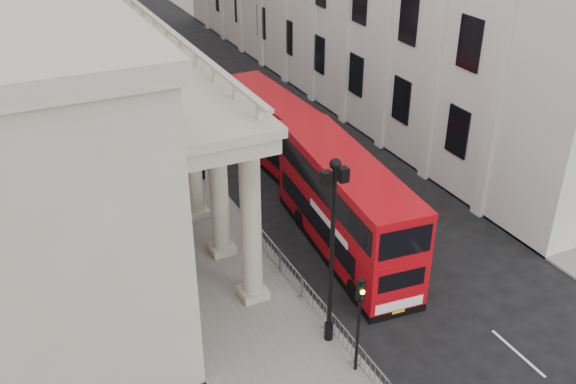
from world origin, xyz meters
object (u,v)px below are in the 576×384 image
(lamp_post_north, at_px, (131,38))
(pedestrian_c, at_px, (177,191))
(lamp_post_mid, at_px, (197,105))
(pedestrian_b, at_px, (171,197))
(bus_far, at_px, (275,128))
(traffic_light, at_px, (360,309))
(bus_near, at_px, (345,204))
(lamp_post_south, at_px, (332,242))
(pedestrian_a, at_px, (150,197))

(lamp_post_north, xyz_separation_m, pedestrian_c, (-2.31, -18.49, -3.91))
(lamp_post_mid, bearing_deg, pedestrian_b, -132.46)
(lamp_post_north, bearing_deg, bus_far, -71.83)
(traffic_light, xyz_separation_m, bus_near, (3.90, 7.72, -0.49))
(lamp_post_south, bearing_deg, pedestrian_a, 106.31)
(traffic_light, distance_m, bus_near, 8.66)
(lamp_post_north, bearing_deg, traffic_light, -89.83)
(bus_near, distance_m, pedestrian_b, 10.05)
(bus_far, distance_m, pedestrian_b, 8.75)
(bus_far, bearing_deg, lamp_post_mid, -176.60)
(lamp_post_south, bearing_deg, pedestrian_b, 102.24)
(bus_near, xyz_separation_m, pedestrian_c, (-6.31, 7.81, -1.61))
(lamp_post_south, bearing_deg, lamp_post_north, 90.00)
(pedestrian_c, bearing_deg, lamp_post_north, 86.23)
(lamp_post_south, relative_size, pedestrian_c, 4.72)
(lamp_post_south, height_order, traffic_light, lamp_post_south)
(bus_far, relative_size, pedestrian_a, 5.47)
(lamp_post_north, bearing_deg, pedestrian_a, -101.83)
(lamp_post_mid, distance_m, bus_far, 5.74)
(pedestrian_a, bearing_deg, lamp_post_mid, 23.16)
(bus_near, bearing_deg, lamp_post_mid, 116.70)
(lamp_post_north, height_order, bus_near, lamp_post_north)
(lamp_post_south, bearing_deg, traffic_light, -87.16)
(traffic_light, distance_m, pedestrian_c, 15.85)
(lamp_post_mid, relative_size, bus_near, 0.71)
(bus_near, height_order, pedestrian_c, bus_near)
(lamp_post_south, relative_size, lamp_post_north, 1.00)
(pedestrian_c, bearing_deg, bus_near, -47.73)
(traffic_light, relative_size, pedestrian_c, 2.44)
(lamp_post_south, xyz_separation_m, pedestrian_b, (-2.81, 12.93, -3.86))
(lamp_post_north, distance_m, pedestrian_b, 19.65)
(lamp_post_mid, bearing_deg, traffic_light, -89.68)
(traffic_light, height_order, pedestrian_b, traffic_light)
(traffic_light, xyz_separation_m, pedestrian_b, (-2.91, 14.95, -2.05))
(lamp_post_mid, bearing_deg, lamp_post_south, -90.00)
(traffic_light, height_order, bus_near, bus_near)
(pedestrian_a, height_order, pedestrian_b, pedestrian_a)
(bus_near, distance_m, pedestrian_c, 10.17)
(lamp_post_south, distance_m, lamp_post_north, 32.00)
(bus_near, bearing_deg, lamp_post_south, -119.57)
(lamp_post_south, distance_m, pedestrian_a, 14.43)
(bus_near, bearing_deg, pedestrian_a, 141.43)
(lamp_post_north, relative_size, pedestrian_c, 4.72)
(lamp_post_north, relative_size, pedestrian_a, 4.37)
(lamp_post_south, xyz_separation_m, traffic_light, (0.10, -2.02, -1.80))
(pedestrian_b, xyz_separation_m, pedestrian_c, (0.50, 0.58, -0.05))
(lamp_post_north, height_order, bus_far, lamp_post_north)
(lamp_post_mid, height_order, pedestrian_c, lamp_post_mid)
(bus_near, height_order, pedestrian_b, bus_near)
(bus_far, bearing_deg, pedestrian_b, -157.59)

